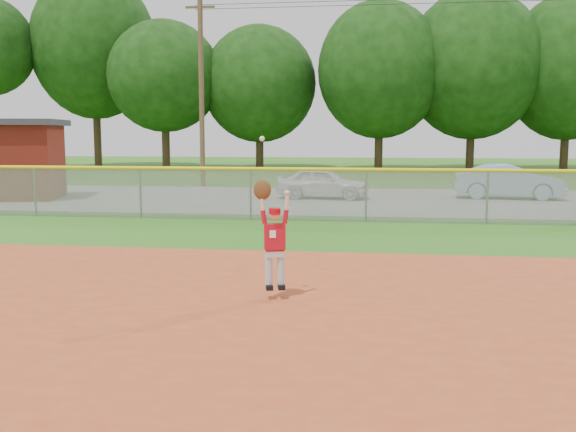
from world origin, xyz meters
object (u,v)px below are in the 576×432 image
object	(u,v)px
utility_shed	(8,159)
ballplayer	(273,235)
car_white_a	(323,183)
car_blue	(509,181)

from	to	relation	value
utility_shed	ballplayer	world-z (taller)	utility_shed
car_white_a	utility_shed	size ratio (longest dim) A/B	0.75
utility_shed	car_white_a	bearing A→B (deg)	7.91
car_white_a	car_blue	size ratio (longest dim) A/B	0.88
car_blue	utility_shed	xyz separation A→B (m)	(-18.97, -2.54, 0.86)
utility_shed	ballplayer	xyz separation A→B (m)	(12.33, -13.55, -0.55)
car_white_a	utility_shed	bearing A→B (deg)	103.32
utility_shed	car_blue	bearing A→B (deg)	7.62
utility_shed	ballplayer	bearing A→B (deg)	-47.69
car_white_a	car_blue	distance (m)	7.12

